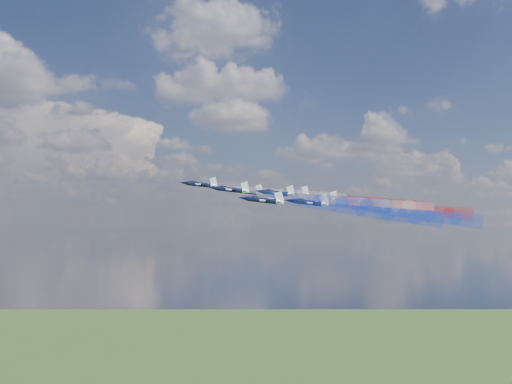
{
  "coord_description": "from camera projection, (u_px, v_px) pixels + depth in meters",
  "views": [
    {
      "loc": [
        -18.48,
        -152.23,
        165.11
      ],
      "look_at": [
        19.25,
        22.03,
        173.67
      ],
      "focal_mm": 38.7,
      "sensor_mm": 36.0,
      "label": 1
    }
  ],
  "objects": [
    {
      "name": "jet_inner_right",
      "position": [
        246.0,
        192.0,
        189.94
      ],
      "size": [
        17.44,
        16.23,
        6.09
      ],
      "primitive_type": null,
      "rotation": [
        0.12,
        -0.08,
        1.11
      ],
      "color": "black"
    },
    {
      "name": "jet_center_third",
      "position": [
        276.0,
        193.0,
        177.48
      ],
      "size": [
        17.44,
        16.23,
        6.09
      ],
      "primitive_type": null,
      "rotation": [
        0.12,
        -0.08,
        1.11
      ],
      "color": "black"
    },
    {
      "name": "jet_rear_left",
      "position": [
        308.0,
        203.0,
        163.9
      ],
      "size": [
        17.44,
        16.23,
        6.09
      ],
      "primitive_type": null,
      "rotation": [
        0.12,
        -0.08,
        1.11
      ],
      "color": "black"
    },
    {
      "name": "jet_outer_left",
      "position": [
        263.0,
        200.0,
        155.37
      ],
      "size": [
        17.44,
        16.23,
        6.09
      ],
      "primitive_type": null,
      "rotation": [
        0.12,
        -0.08,
        1.11
      ],
      "color": "black"
    },
    {
      "name": "trail_outer_left",
      "position": [
        361.0,
        211.0,
        148.91
      ],
      "size": [
        40.46,
        22.96,
        9.83
      ],
      "primitive_type": null,
      "rotation": [
        0.12,
        -0.08,
        1.11
      ],
      "color": "blue"
    },
    {
      "name": "trail_inner_left",
      "position": [
        318.0,
        199.0,
        163.13
      ],
      "size": [
        40.46,
        22.96,
        9.83
      ],
      "primitive_type": null,
      "rotation": [
        0.12,
        -0.08,
        1.11
      ],
      "color": "blue"
    },
    {
      "name": "trail_rear_right",
      "position": [
        403.0,
        207.0,
        178.76
      ],
      "size": [
        40.46,
        22.96,
        9.83
      ],
      "primitive_type": null,
      "rotation": [
        0.12,
        -0.08,
        1.11
      ],
      "color": "red"
    },
    {
      "name": "trail_rear_left",
      "position": [
        403.0,
        213.0,
        157.44
      ],
      "size": [
        40.46,
        22.96,
        9.83
      ],
      "primitive_type": null,
      "rotation": [
        0.12,
        -0.08,
        1.11
      ],
      "color": "blue"
    },
    {
      "name": "jet_lead",
      "position": [
        200.0,
        185.0,
        184.74
      ],
      "size": [
        17.44,
        16.23,
        6.09
      ],
      "primitive_type": null,
      "rotation": [
        0.12,
        -0.08,
        1.11
      ],
      "color": "black"
    },
    {
      "name": "trail_outer_right",
      "position": [
        369.0,
        201.0,
        192.46
      ],
      "size": [
        40.46,
        22.96,
        9.83
      ],
      "primitive_type": null,
      "rotation": [
        0.12,
        -0.08,
        1.11
      ],
      "color": "red"
    },
    {
      "name": "jet_rear_right",
      "position": [
        320.0,
        198.0,
        185.21
      ],
      "size": [
        17.44,
        16.23,
        6.09
      ],
      "primitive_type": null,
      "rotation": [
        0.12,
        -0.08,
        1.11
      ],
      "color": "black"
    },
    {
      "name": "trail_lead",
      "position": [
        280.0,
        193.0,
        178.28
      ],
      "size": [
        40.46,
        22.96,
        9.83
      ],
      "primitive_type": null,
      "rotation": [
        0.12,
        -0.08,
        1.11
      ],
      "color": "silver"
    },
    {
      "name": "trail_center_third",
      "position": [
        362.0,
        202.0,
        171.03
      ],
      "size": [
        40.46,
        22.96,
        9.83
      ],
      "primitive_type": null,
      "rotation": [
        0.12,
        -0.08,
        1.11
      ],
      "color": "silver"
    },
    {
      "name": "jet_outer_right",
      "position": [
        292.0,
        193.0,
        198.91
      ],
      "size": [
        17.44,
        16.23,
        6.09
      ],
      "primitive_type": null,
      "rotation": [
        0.12,
        -0.08,
        1.11
      ],
      "color": "black"
    },
    {
      "name": "trail_inner_right",
      "position": [
        325.0,
        200.0,
        183.49
      ],
      "size": [
        40.46,
        22.96,
        9.83
      ],
      "primitive_type": null,
      "rotation": [
        0.12,
        -0.08,
        1.11
      ],
      "color": "red"
    },
    {
      "name": "jet_inner_left",
      "position": [
        230.0,
        190.0,
        169.58
      ],
      "size": [
        17.44,
        16.23,
        6.09
      ],
      "primitive_type": null,
      "rotation": [
        0.12,
        -0.08,
        1.11
      ],
      "color": "black"
    }
  ]
}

